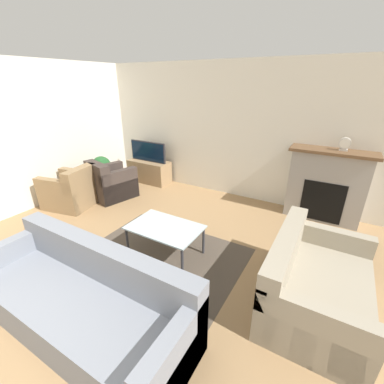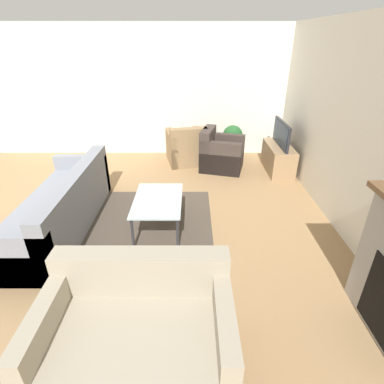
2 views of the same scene
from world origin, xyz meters
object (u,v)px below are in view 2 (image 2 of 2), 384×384
Objects in this scene: couch_sectional at (61,209)px; potted_plant at (232,138)px; couch_loveseat at (139,331)px; coffee_table at (158,202)px; armchair_accent at (220,155)px; tv at (281,134)px; armchair_by_window at (186,149)px.

couch_sectional is 3.86m from potted_plant.
couch_loveseat is 1.49× the size of coffee_table.
tv is at bearing -80.12° from armchair_accent.
tv reaches higher than coffee_table.
armchair_accent is at bearing 139.70° from armchair_by_window.
armchair_by_window is at bearing 86.05° from couch_loveseat.
couch_loveseat is 1.55× the size of armchair_accent.
armchair_by_window is 0.80m from armchair_accent.
couch_loveseat is 4.21m from armchair_accent.
tv is at bearing 133.22° from coffee_table.
couch_sectional is at bearing -60.14° from tv.
couch_loveseat is at bearing 74.05° from armchair_by_window.
coffee_table is at bearing -26.10° from potted_plant.
armchair_accent is at bearing 76.13° from couch_loveseat.
armchair_accent reaches higher than coffee_table.
coffee_table is at bearing 89.25° from couch_sectional.
couch_loveseat is 2.01× the size of potted_plant.
couch_sectional is 3.04m from armchair_by_window.
couch_sectional reaches higher than potted_plant.
armchair_accent is 0.96× the size of coffee_table.
couch_sectional is 1.60× the size of couch_loveseat.
tv reaches higher than potted_plant.
coffee_table is at bearing -46.78° from tv.
couch_sectional and couch_loveseat have the same top height.
armchair_by_window reaches higher than potted_plant.
armchair_by_window reaches higher than coffee_table.
tv is 1.24m from armchair_accent.
armchair_by_window is at bearing -77.45° from potted_plant.
couch_sectional is at bearing 146.31° from armchair_accent.
armchair_accent is 1.29× the size of potted_plant.
armchair_accent is (-0.10, -1.15, -0.46)m from tv.
couch_sectional is 2.49× the size of armchair_accent.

